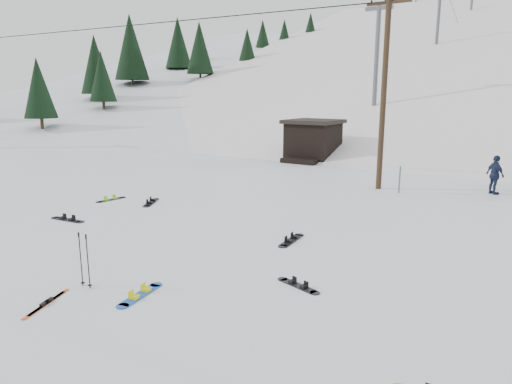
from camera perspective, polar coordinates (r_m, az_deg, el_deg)
The scene contains 19 objects.
ground at distance 12.26m, azimuth -16.91°, elevation -9.73°, with size 200.00×200.00×0.00m, color white.
ski_slope at distance 64.88m, azimuth 24.49°, elevation -3.62°, with size 60.00×75.00×45.00m, color white.
ridge_left at distance 72.77m, azimuth -5.56°, elevation -0.12°, with size 34.00×85.00×38.00m, color white.
treeline_left at distance 63.89m, azimuth -8.91°, elevation 8.06°, with size 20.00×64.00×10.00m, color black, non-canonical shape.
treeline_crest at distance 93.65m, azimuth 28.29°, elevation 8.04°, with size 50.00×6.00×10.00m, color black, non-canonical shape.
utility_pole at distance 22.22m, azimuth 15.71°, elevation 12.31°, with size 2.00×0.26×9.00m.
trail_sign at distance 21.73m, azimuth 17.60°, elevation 3.18°, with size 0.50×0.09×1.85m.
lift_hut at distance 31.48m, azimuth 7.11°, elevation 6.46°, with size 3.40×4.10×2.75m.
lift_tower_near at distance 39.45m, azimuth 14.89°, elevation 16.75°, with size 2.20×0.36×8.00m.
lift_tower_mid at distance 59.39m, azimuth 21.96°, elevation 20.97°, with size 2.20×0.36×8.00m.
hero_snowboard at distance 10.88m, azimuth -14.27°, elevation -12.30°, with size 0.49×1.47×0.10m.
hero_skis at distance 11.15m, azimuth -24.70°, elevation -12.49°, with size 0.64×1.43×0.08m.
ski_poles at distance 11.49m, azimuth -20.67°, elevation -7.91°, with size 0.36×0.10×1.32m.
board_scatter_a at distance 17.81m, azimuth -22.50°, elevation -3.18°, with size 1.55×0.45×0.11m.
board_scatter_b at distance 19.52m, azimuth -12.99°, elevation -1.25°, with size 0.95×1.45×0.11m.
board_scatter_c at distance 20.53m, azimuth -17.67°, elevation -0.88°, with size 0.39×1.42×0.10m.
board_scatter_d at distance 11.07m, azimuth 5.30°, elevation -11.53°, with size 1.25×0.51×0.09m.
board_scatter_f at distance 14.24m, azimuth 4.45°, elevation -6.00°, with size 0.41×1.56×0.11m.
skier_navy at distance 23.18m, azimuth 27.71°, elevation 1.91°, with size 1.04×0.43×1.77m, color #18223E.
Camera 1 is at (8.92, -7.12, 4.47)m, focal length 32.00 mm.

